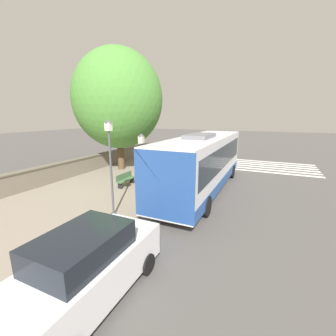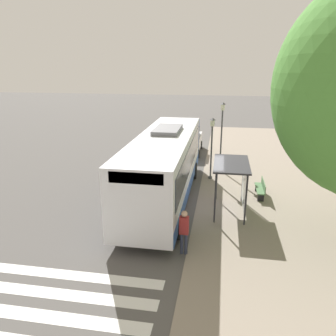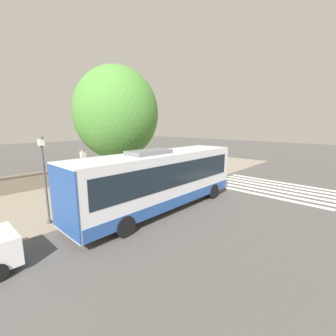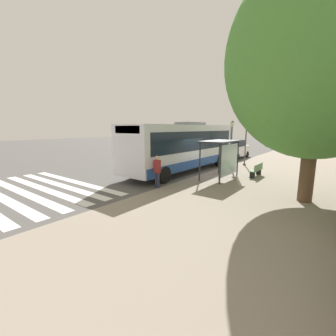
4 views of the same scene
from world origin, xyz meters
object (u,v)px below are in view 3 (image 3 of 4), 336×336
Objects in this scene: bench at (99,189)px; shade_tree at (116,114)px; bus at (160,179)px; street_lamp_far at (44,173)px; pedestrian at (190,175)px; street_lamp_near at (85,177)px; bus_shelter at (136,167)px.

bench is 7.50m from shade_tree.
bus is 2.50× the size of street_lamp_far.
street_lamp_far is (2.23, -4.16, 2.19)m from bench.
pedestrian is 0.39× the size of street_lamp_far.
pedestrian is 8.67m from street_lamp_near.
shade_tree is (-5.45, 8.12, 3.31)m from street_lamp_far.
street_lamp_near is at bearing -46.51° from shade_tree.
street_lamp_near is 0.38× the size of shade_tree.
street_lamp_far reaches higher than bus.
shade_tree reaches higher than pedestrian.
street_lamp_far is (-0.55, -1.79, 0.40)m from street_lamp_near.
bus is 5.32m from bench.
street_lamp_far reaches higher than bus_shelter.
bus_shelter is 0.66× the size of street_lamp_far.
pedestrian is at bearing 85.87° from street_lamp_near.
bus is at bearing -72.33° from pedestrian.
bus_shelter is at bearing -21.00° from shade_tree.
pedestrian is 0.18× the size of shade_tree.
bus is 9.60m from shade_tree.
street_lamp_far is 10.32m from shade_tree.
bench is 5.20m from street_lamp_far.
bench is at bearing -118.74° from pedestrian.
pedestrian is 0.47× the size of street_lamp_near.
pedestrian reaches higher than bench.
shade_tree is at bearing 129.18° from bench.
shade_tree reaches higher than bench.
bus_shelter is 1.69× the size of pedestrian.
pedestrian is (1.85, 4.06, -0.97)m from bus_shelter.
bench is 0.39× the size of street_lamp_far.
street_lamp_far is at bearing -117.58° from bus.
street_lamp_near is at bearing 73.02° from street_lamp_far.
street_lamp_near is (-0.62, -8.56, 1.22)m from pedestrian.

